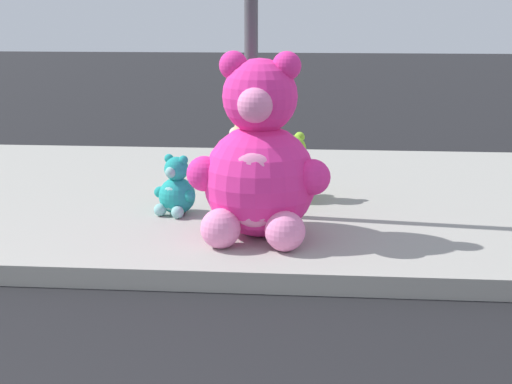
{
  "coord_description": "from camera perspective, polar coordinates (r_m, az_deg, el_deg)",
  "views": [
    {
      "loc": [
        1.53,
        -1.56,
        1.85
      ],
      "look_at": [
        1.11,
        3.6,
        0.55
      ],
      "focal_mm": 51.66,
      "sensor_mm": 36.0,
      "label": 1
    }
  ],
  "objects": [
    {
      "name": "plush_teal",
      "position": [
        6.23,
        -6.22,
        0.11
      ],
      "size": [
        0.37,
        0.36,
        0.51
      ],
      "color": "teal",
      "rests_on": "sidewalk"
    },
    {
      "name": "sidewalk",
      "position": [
        7.16,
        -7.78,
        -0.4
      ],
      "size": [
        28.0,
        4.4,
        0.15
      ],
      "primitive_type": "cube",
      "color": "#9E9B93",
      "rests_on": "ground_plane"
    },
    {
      "name": "plush_tan",
      "position": [
        7.21,
        -0.84,
        2.7
      ],
      "size": [
        0.48,
        0.53,
        0.69
      ],
      "color": "tan",
      "rests_on": "sidewalk"
    },
    {
      "name": "sign_pole",
      "position": [
        5.98,
        -0.38,
        14.07
      ],
      "size": [
        0.56,
        0.11,
        3.2
      ],
      "color": "#4C4C51",
      "rests_on": "sidewalk"
    },
    {
      "name": "plush_lime",
      "position": [
        6.7,
        2.72,
        1.52
      ],
      "size": [
        0.44,
        0.43,
        0.61
      ],
      "color": "#8CD133",
      "rests_on": "sidewalk"
    },
    {
      "name": "plush_pink_large",
      "position": [
        5.5,
        0.23,
        2.12
      ],
      "size": [
        1.08,
        0.95,
        1.4
      ],
      "color": "#F22D93",
      "rests_on": "sidewalk"
    }
  ]
}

